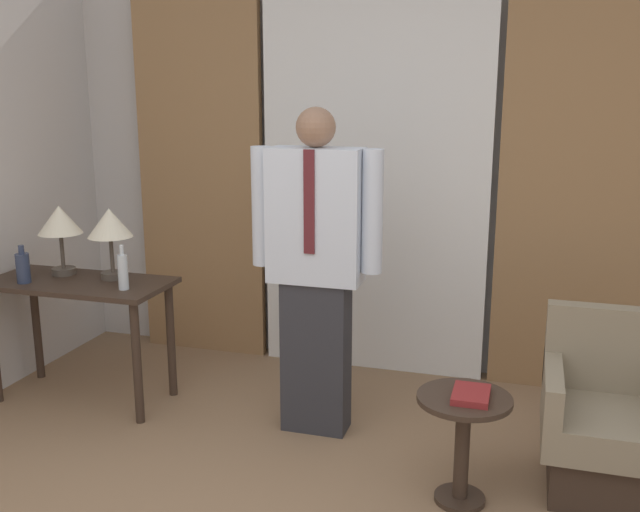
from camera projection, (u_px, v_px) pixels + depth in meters
wall_back at (379, 165)px, 4.65m from camera, size 10.00×0.06×2.70m
curtain_sheer_center at (374, 177)px, 4.54m from camera, size 1.46×0.06×2.58m
curtain_drape_left at (200, 170)px, 4.88m from camera, size 0.90×0.06×2.58m
curtain_drape_right at (577, 184)px, 4.20m from camera, size 0.90×0.06×2.58m
desk at (80, 301)px, 4.20m from camera, size 1.08×0.51×0.74m
table_lamp_left at (60, 223)px, 4.25m from camera, size 0.26×0.26×0.42m
table_lamp_right at (110, 226)px, 4.15m from camera, size 0.26×0.26×0.42m
bottle_near_edge at (23, 267)px, 4.11m from camera, size 0.08×0.08×0.22m
bottle_by_lamp at (123, 271)px, 3.97m from camera, size 0.06×0.06×0.25m
person at (316, 263)px, 3.75m from camera, size 0.71×0.23×1.75m
armchair at (611, 427)px, 3.30m from camera, size 0.63×0.60×0.82m
side_table at (463, 430)px, 3.18m from camera, size 0.42×0.42×0.51m
book at (471, 395)px, 3.12m from camera, size 0.16×0.22×0.03m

